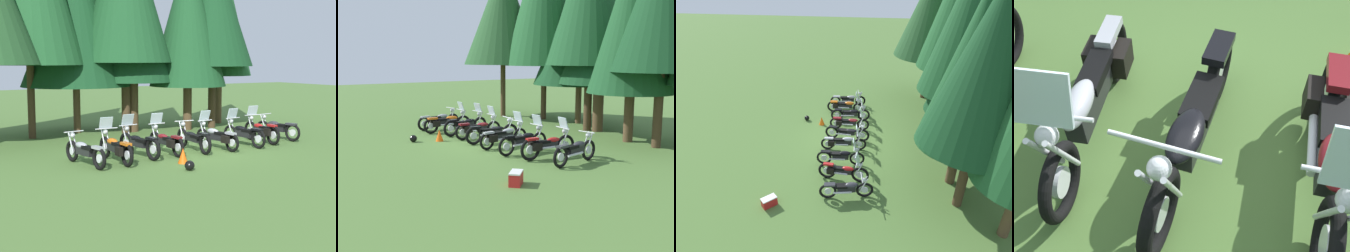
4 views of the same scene
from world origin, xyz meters
TOP-DOWN VIEW (x-y plane):
  - ground_plane at (0.00, 0.00)m, footprint 80.00×80.00m
  - motorcycle_0 at (-4.23, -0.43)m, footprint 0.69×2.30m
  - motorcycle_1 at (-3.22, -0.47)m, footprint 0.77×2.36m
  - motorcycle_2 at (-2.18, -0.01)m, footprint 0.71×2.31m
  - motorcycle_3 at (-1.12, -0.00)m, footprint 0.64×2.23m
  - motorcycle_4 at (0.01, 0.06)m, footprint 0.77×2.38m
  - motorcycle_5 at (0.98, -0.03)m, footprint 0.68×2.28m
  - motorcycle_6 at (2.23, 0.06)m, footprint 0.68×2.23m
  - motorcycle_7 at (3.32, 0.29)m, footprint 0.75×2.22m
  - motorcycle_8 at (4.38, 0.60)m, footprint 0.71×2.15m
  - pine_tree_2 at (-1.94, 6.44)m, footprint 4.75×4.75m
  - pine_tree_4 at (0.36, 5.58)m, footprint 3.72×3.72m
  - pine_tree_5 at (2.80, 4.88)m, footprint 3.48×3.48m
  - pine_tree_6 at (4.17, 4.92)m, footprint 3.76×3.76m
  - pine_tree_7 at (5.47, 6.21)m, footprint 3.24×3.24m
  - traffic_cone at (-1.47, -1.63)m, footprint 0.32×0.32m
  - dropped_helmet at (-1.85, -2.62)m, footprint 0.30×0.30m

SIDE VIEW (x-z plane):
  - ground_plane at x=0.00m, z-range 0.00..0.00m
  - dropped_helmet at x=-1.85m, z-range 0.00..0.30m
  - traffic_cone at x=-1.47m, z-range 0.00..0.48m
  - motorcycle_0 at x=-4.23m, z-range -0.06..0.93m
  - motorcycle_4 at x=0.01m, z-range -0.07..0.95m
  - motorcycle_3 at x=-1.12m, z-range -0.23..1.13m
  - motorcycle_8 at x=4.38m, z-range -0.05..0.96m
  - motorcycle_5 at x=0.98m, z-range -0.21..1.13m
  - motorcycle_2 at x=-2.18m, z-range -0.22..1.16m
  - motorcycle_6 at x=2.23m, z-range -0.20..1.16m
  - motorcycle_1 at x=-3.22m, z-range -0.21..1.16m
  - motorcycle_7 at x=3.32m, z-range -0.22..1.17m
  - pine_tree_4 at x=0.36m, z-range 1.08..8.60m
  - pine_tree_2 at x=-1.94m, z-range 1.02..8.99m
  - pine_tree_5 at x=2.80m, z-range 0.99..9.16m
  - pine_tree_7 at x=5.47m, z-range 1.18..10.10m
  - pine_tree_6 at x=4.17m, z-range 1.43..9.90m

